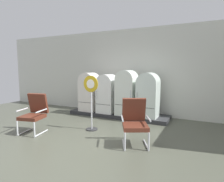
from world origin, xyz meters
The scene contains 10 objects.
ground centered at (0.00, 0.00, -0.03)m, with size 12.00×10.00×0.05m, color #4D4F42.
back_wall centered at (0.00, 3.66, 1.58)m, with size 11.76×0.12×3.14m.
display_plinth centered at (0.00, 3.02, 0.06)m, with size 3.57×0.95×0.13m, color #2C2D2F.
refrigerator_0 centered at (-1.12, 2.88, 0.88)m, with size 0.63×0.61×1.42m.
refrigerator_1 centered at (-0.38, 2.91, 0.85)m, with size 0.61×0.67×1.37m.
refrigerator_2 centered at (0.37, 2.91, 0.93)m, with size 0.64×0.67×1.52m.
refrigerator_3 centered at (1.11, 2.91, 0.89)m, with size 0.65×0.67×1.45m.
armchair_left centered at (-1.28, 0.46, 0.55)m, with size 0.69×0.76×1.03m.
armchair_right centered at (1.39, 0.87, 0.55)m, with size 0.78×0.83×1.03m.
sign_stand centered at (-0.02, 1.29, 0.74)m, with size 0.45×0.32×1.51m.
Camera 1 is at (2.78, -3.11, 1.70)m, focal length 30.76 mm.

